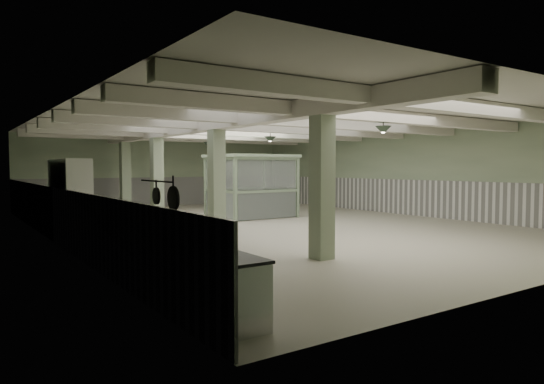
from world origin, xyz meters
TOP-DOWN VIEW (x-y plane):
  - floor at (0.00, 0.00)m, footprint 20.00×20.00m
  - ceiling at (0.00, 0.00)m, footprint 14.00×20.00m
  - wall_back at (0.00, 10.00)m, footprint 14.00×0.02m
  - wall_left at (-7.00, 0.00)m, footprint 0.02×20.00m
  - wall_right at (7.00, 0.00)m, footprint 0.02×20.00m
  - wainscot_left at (-6.97, 0.00)m, footprint 0.05×19.90m
  - wainscot_right at (6.97, 0.00)m, footprint 0.05×19.90m
  - wainscot_back at (0.00, 9.97)m, footprint 13.90×0.05m
  - girder at (-2.50, 0.00)m, footprint 0.45×19.90m
  - beam_a at (0.00, -7.50)m, footprint 13.90×0.35m
  - beam_b at (0.00, -5.00)m, footprint 13.90×0.35m
  - beam_c at (0.00, -2.50)m, footprint 13.90×0.35m
  - beam_d at (0.00, 0.00)m, footprint 13.90×0.35m
  - beam_e at (0.00, 2.50)m, footprint 13.90×0.35m
  - beam_f at (0.00, 5.00)m, footprint 13.90×0.35m
  - beam_g at (0.00, 7.50)m, footprint 13.90×0.35m
  - column_a at (-2.50, -6.00)m, footprint 0.42×0.42m
  - column_b at (-2.50, -1.00)m, footprint 0.42×0.42m
  - column_c at (-2.50, 4.00)m, footprint 0.42×0.42m
  - column_d at (-2.50, 8.00)m, footprint 0.42×0.42m
  - hook_rail at (-6.93, -7.60)m, footprint 0.02×1.20m
  - pendant_front at (0.50, -5.00)m, footprint 0.44×0.44m
  - pendant_mid at (0.50, 0.50)m, footprint 0.44×0.44m
  - pendant_back at (0.50, 5.50)m, footprint 0.44×0.44m
  - prep_counter at (-6.54, -7.00)m, footprint 0.85×4.84m
  - pitcher_near at (-6.49, -5.99)m, footprint 0.26×0.28m
  - pitcher_far at (-6.41, -8.62)m, footprint 0.27×0.29m
  - veg_colander at (-6.64, -7.24)m, footprint 0.59×0.59m
  - orange_bowl at (-6.63, -7.97)m, footprint 0.26×0.26m
  - skillet_near at (-6.88, -8.10)m, footprint 0.04×0.33m
  - skillet_far at (-6.88, -7.47)m, footprint 0.03×0.25m
  - walkin_cooler at (-6.62, -0.42)m, footprint 0.87×2.53m
  - guard_booth at (0.98, 2.61)m, footprint 3.17×2.68m
  - filing_cabinet at (2.62, 2.39)m, footprint 0.43×0.59m

SIDE VIEW (x-z plane):
  - floor at x=0.00m, z-range 0.00..0.00m
  - prep_counter at x=-6.54m, z-range 0.01..0.92m
  - filing_cabinet at x=2.62m, z-range 0.00..1.22m
  - wainscot_left at x=-6.97m, z-range 0.00..1.50m
  - wainscot_right at x=6.97m, z-range 0.00..1.50m
  - wainscot_back at x=0.00m, z-range 0.00..1.50m
  - orange_bowl at x=-6.63m, z-range 0.90..0.98m
  - veg_colander at x=-6.64m, z-range 0.90..1.11m
  - pitcher_near at x=-6.49m, z-range 0.90..1.19m
  - pitcher_far at x=-6.41m, z-range 0.90..1.20m
  - walkin_cooler at x=-6.62m, z-range 0.00..2.32m
  - skillet_near at x=-6.88m, z-range 1.47..1.79m
  - skillet_far at x=-6.88m, z-range 1.50..1.76m
  - guard_booth at x=0.98m, z-range 0.46..3.00m
  - wall_back at x=0.00m, z-range 0.00..3.60m
  - wall_left at x=-7.00m, z-range 0.00..3.60m
  - wall_right at x=7.00m, z-range 0.00..3.60m
  - column_a at x=-2.50m, z-range 0.00..3.60m
  - column_b at x=-2.50m, z-range 0.00..3.60m
  - column_c at x=-2.50m, z-range 0.00..3.60m
  - column_d at x=-2.50m, z-range 0.00..3.60m
  - hook_rail at x=-6.93m, z-range 1.84..1.86m
  - pendant_front at x=0.50m, z-range 2.94..3.16m
  - pendant_mid at x=0.50m, z-range 2.94..3.16m
  - pendant_back at x=0.50m, z-range 2.94..3.16m
  - girder at x=-2.50m, z-range 3.18..3.58m
  - beam_a at x=0.00m, z-range 3.26..3.58m
  - beam_b at x=0.00m, z-range 3.26..3.58m
  - beam_c at x=0.00m, z-range 3.26..3.58m
  - beam_d at x=0.00m, z-range 3.26..3.58m
  - beam_e at x=0.00m, z-range 3.26..3.58m
  - beam_f at x=0.00m, z-range 3.26..3.58m
  - beam_g at x=0.00m, z-range 3.26..3.58m
  - ceiling at x=0.00m, z-range 3.59..3.61m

